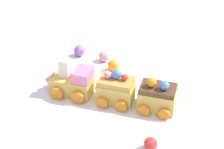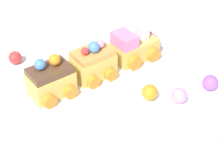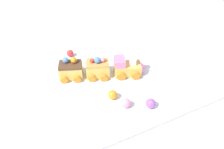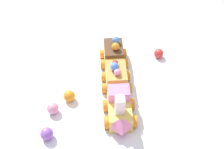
# 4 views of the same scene
# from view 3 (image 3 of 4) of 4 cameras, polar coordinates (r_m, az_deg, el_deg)

# --- Properties ---
(ground_plane) EXTENTS (10.00, 10.00, 0.00)m
(ground_plane) POSITION_cam_3_polar(r_m,az_deg,el_deg) (0.73, -1.87, -2.65)
(ground_plane) COLOR beige
(display_board) EXTENTS (0.76, 0.44, 0.01)m
(display_board) POSITION_cam_3_polar(r_m,az_deg,el_deg) (0.73, -1.87, -2.30)
(display_board) COLOR white
(display_board) RESTS_ON ground_plane
(cake_train_locomotive) EXTENTS (0.12, 0.10, 0.08)m
(cake_train_locomotive) POSITION_cam_3_polar(r_m,az_deg,el_deg) (0.74, 4.53, 1.86)
(cake_train_locomotive) COLOR #E0BC56
(cake_train_locomotive) RESTS_ON display_board
(cake_car_caramel) EXTENTS (0.09, 0.09, 0.08)m
(cake_car_caramel) POSITION_cam_3_polar(r_m,az_deg,el_deg) (0.73, -3.74, 1.55)
(cake_car_caramel) COLOR #E0BC56
(cake_car_caramel) RESTS_ON display_board
(cake_car_chocolate) EXTENTS (0.09, 0.09, 0.08)m
(cake_car_chocolate) POSITION_cam_3_polar(r_m,az_deg,el_deg) (0.74, -10.70, 1.18)
(cake_car_chocolate) COLOR #E0BC56
(cake_car_chocolate) RESTS_ON display_board
(gumball_purple) EXTENTS (0.03, 0.03, 0.03)m
(gumball_purple) POSITION_cam_3_polar(r_m,az_deg,el_deg) (0.64, 10.07, -7.45)
(gumball_purple) COLOR #9956C6
(gumball_purple) RESTS_ON display_board
(gumball_orange) EXTENTS (0.03, 0.03, 0.03)m
(gumball_orange) POSITION_cam_3_polar(r_m,az_deg,el_deg) (0.66, 0.18, -5.33)
(gumball_orange) COLOR orange
(gumball_orange) RESTS_ON display_board
(gumball_red) EXTENTS (0.03, 0.03, 0.03)m
(gumball_red) POSITION_cam_3_polar(r_m,az_deg,el_deg) (0.85, -10.90, 5.47)
(gumball_red) COLOR red
(gumball_red) RESTS_ON display_board
(gumball_pink) EXTENTS (0.03, 0.03, 0.03)m
(gumball_pink) POSITION_cam_3_polar(r_m,az_deg,el_deg) (0.64, 3.68, -7.47)
(gumball_pink) COLOR pink
(gumball_pink) RESTS_ON display_board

